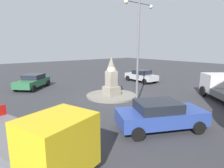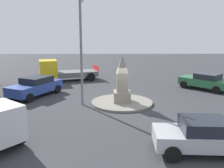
{
  "view_description": "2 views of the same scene",
  "coord_description": "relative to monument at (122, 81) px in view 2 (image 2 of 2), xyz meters",
  "views": [
    {
      "loc": [
        9.61,
        11.98,
        4.15
      ],
      "look_at": [
        -0.12,
        -0.07,
        1.04
      ],
      "focal_mm": 30.05,
      "sensor_mm": 36.0,
      "label": 1
    },
    {
      "loc": [
        -15.97,
        0.79,
        4.78
      ],
      "look_at": [
        -0.98,
        0.69,
        1.58
      ],
      "focal_mm": 38.58,
      "sensor_mm": 36.0,
      "label": 2
    }
  ],
  "objects": [
    {
      "name": "ground_plane",
      "position": [
        0.0,
        0.0,
        -1.56
      ],
      "size": [
        80.0,
        80.0,
        0.0
      ],
      "primitive_type": "plane",
      "color": "#38383D"
    },
    {
      "name": "traffic_island",
      "position": [
        0.0,
        0.0,
        -1.49
      ],
      "size": [
        4.21,
        4.21,
        0.14
      ],
      "primitive_type": "cylinder",
      "color": "gray",
      "rests_on": "ground"
    },
    {
      "name": "monument",
      "position": [
        0.0,
        0.0,
        0.0
      ],
      "size": [
        1.13,
        1.13,
        3.21
      ],
      "color": "gray",
      "rests_on": "traffic_island"
    },
    {
      "name": "streetlamp",
      "position": [
        -0.25,
        2.69,
        2.93
      ],
      "size": [
        2.69,
        0.28,
        7.46
      ],
      "color": "slate",
      "rests_on": "ground"
    },
    {
      "name": "car_blue_approaching",
      "position": [
        2.1,
        6.55,
        -0.78
      ],
      "size": [
        4.75,
        3.59,
        1.48
      ],
      "color": "#2D479E",
      "rests_on": "ground"
    },
    {
      "name": "car_green_far_side",
      "position": [
        4.2,
        -7.34,
        -0.82
      ],
      "size": [
        4.2,
        4.13,
        1.41
      ],
      "color": "#2D6B42",
      "rests_on": "ground"
    },
    {
      "name": "car_silver_near_island",
      "position": [
        -6.97,
        -3.0,
        -0.83
      ],
      "size": [
        2.1,
        4.17,
        1.42
      ],
      "color": "#B7BABF",
      "rests_on": "ground"
    },
    {
      "name": "truck_yellow_parked_left",
      "position": [
        8.03,
        5.75,
        -0.58
      ],
      "size": [
        3.72,
        6.06,
        2.14
      ],
      "color": "yellow",
      "rests_on": "ground"
    }
  ]
}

